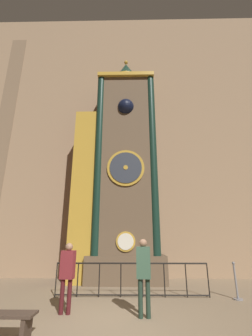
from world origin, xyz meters
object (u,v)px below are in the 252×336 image
(visitor_far, at_px, (144,269))
(clock_tower, at_px, (119,170))
(visitor_near, at_px, (67,270))
(stanchion_post, at_px, (236,287))

(visitor_far, bearing_deg, clock_tower, 107.18)
(visitor_near, height_order, visitor_far, visitor_far)
(visitor_near, xyz_separation_m, visitor_far, (1.93, -0.23, 0.06))
(clock_tower, distance_m, stanchion_post, 6.38)
(clock_tower, relative_size, visitor_far, 6.42)
(visitor_near, distance_m, stanchion_post, 5.08)
(visitor_near, distance_m, visitor_far, 1.95)
(stanchion_post, bearing_deg, clock_tower, 146.33)
(visitor_far, distance_m, stanchion_post, 3.42)
(clock_tower, relative_size, visitor_near, 6.82)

